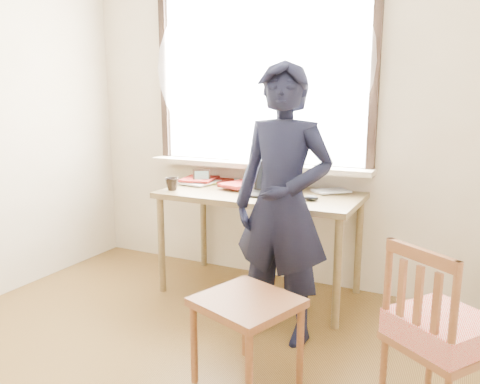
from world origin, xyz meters
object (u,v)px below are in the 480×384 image
at_px(mug_dark, 172,184).
at_px(side_chair, 440,331).
at_px(person, 282,205).
at_px(desk, 260,203).
at_px(laptop, 273,187).
at_px(mug_white, 253,180).
at_px(work_chair, 247,312).

xyz_separation_m(mug_dark, side_chair, (1.93, -0.77, -0.37)).
bearing_deg(side_chair, person, 154.06).
distance_m(desk, mug_dark, 0.67).
height_order(laptop, person, person).
bearing_deg(mug_dark, desk, 18.67).
distance_m(mug_white, work_chair, 1.46).
bearing_deg(person, desk, 128.99).
distance_m(laptop, person, 0.57).
relative_size(desk, person, 0.87).
xyz_separation_m(desk, work_chair, (0.41, -1.09, -0.30)).
distance_m(laptop, mug_white, 0.34).
distance_m(work_chair, person, 0.71).
bearing_deg(work_chair, laptop, 105.83).
bearing_deg(laptop, desk, 164.05).
xyz_separation_m(mug_white, person, (0.53, -0.73, 0.01)).
distance_m(mug_white, side_chair, 1.90).
xyz_separation_m(desk, mug_dark, (-0.63, -0.21, 0.13)).
relative_size(desk, mug_dark, 14.25).
relative_size(mug_dark, person, 0.06).
relative_size(laptop, side_chair, 0.39).
distance_m(mug_dark, side_chair, 2.11).
bearing_deg(desk, laptop, -15.95).
bearing_deg(work_chair, person, 93.21).
bearing_deg(mug_white, mug_dark, -139.85).
bearing_deg(laptop, work_chair, -74.17).
bearing_deg(mug_dark, work_chair, -40.22).
xyz_separation_m(desk, side_chair, (1.30, -0.98, -0.25)).
height_order(desk, mug_white, mug_white).
bearing_deg(side_chair, laptop, 141.30).
relative_size(desk, side_chair, 1.70).
distance_m(laptop, mug_dark, 0.76).
relative_size(mug_dark, side_chair, 0.12).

